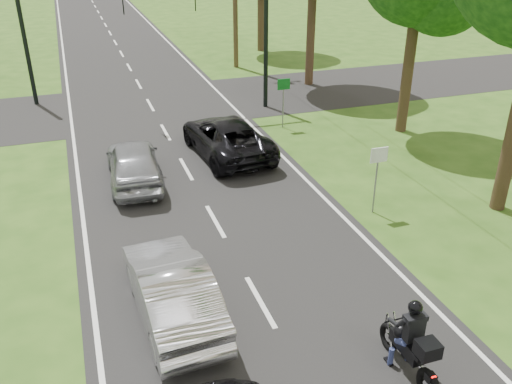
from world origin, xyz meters
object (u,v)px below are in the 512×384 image
at_px(sign_white, 378,164).
at_px(silver_suv, 134,162).
at_px(dark_suv, 227,137).
at_px(motorcycle_rider, 412,347).
at_px(sign_green, 283,91).
at_px(silver_sedan, 172,289).
at_px(traffic_signal, 226,19).

bearing_deg(sign_white, silver_suv, 145.39).
bearing_deg(dark_suv, silver_suv, 15.39).
distance_m(motorcycle_rider, sign_green, 14.37).
xyz_separation_m(silver_sedan, silver_suv, (0.15, 7.32, 0.01)).
relative_size(dark_suv, traffic_signal, 0.79).
bearing_deg(motorcycle_rider, sign_white, 66.18).
height_order(motorcycle_rider, traffic_signal, traffic_signal).
xyz_separation_m(sign_white, sign_green, (0.20, 8.00, 0.00)).
xyz_separation_m(motorcycle_rider, traffic_signal, (1.35, 17.06, 3.46)).
height_order(silver_sedan, silver_suv, silver_suv).
bearing_deg(dark_suv, motorcycle_rider, 86.26).
distance_m(silver_sedan, sign_green, 12.85).
bearing_deg(traffic_signal, silver_sedan, -111.11).
bearing_deg(sign_green, sign_white, -91.43).
height_order(dark_suv, sign_white, sign_white).
bearing_deg(dark_suv, silver_sedan, 61.67).
distance_m(dark_suv, silver_sedan, 9.44).
bearing_deg(dark_suv, sign_green, -150.25).
height_order(silver_suv, sign_white, sign_white).
bearing_deg(traffic_signal, silver_suv, -128.60).
bearing_deg(motorcycle_rider, silver_sedan, 141.22).
xyz_separation_m(dark_suv, sign_green, (3.12, 2.15, 0.88)).
bearing_deg(sign_green, traffic_signal, 117.38).
height_order(silver_sedan, sign_white, sign_white).
height_order(dark_suv, traffic_signal, traffic_signal).
height_order(traffic_signal, sign_white, traffic_signal).
distance_m(motorcycle_rider, silver_sedan, 5.14).
bearing_deg(silver_sedan, traffic_signal, -114.12).
height_order(motorcycle_rider, silver_suv, motorcycle_rider).
distance_m(motorcycle_rider, sign_white, 6.69).
relative_size(traffic_signal, sign_white, 3.00).
height_order(silver_sedan, traffic_signal, traffic_signal).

